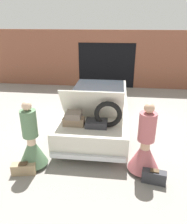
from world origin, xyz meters
The scene contains 7 objects.
ground_plane centered at (0.00, 0.00, 0.00)m, with size 40.00×40.00×0.00m, color gray.
garage_wall_back centered at (0.00, 4.18, 1.39)m, with size 12.00×0.14×2.80m.
car centered at (0.00, -0.01, 0.56)m, with size 1.94×5.21×1.72m.
person_left centered at (-1.31, -2.69, 0.59)m, with size 0.68×0.68×1.68m.
person_right centered at (1.31, -2.58, 0.60)m, with size 0.72×0.72×1.71m.
suitcase_beside_left_person centered at (-1.42, -3.01, 0.13)m, with size 0.57×0.29×0.29m.
suitcase_beside_right_person centered at (1.50, -2.96, 0.15)m, with size 0.54×0.28×0.33m.
Camera 1 is at (0.65, -6.87, 3.32)m, focal length 35.00 mm.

